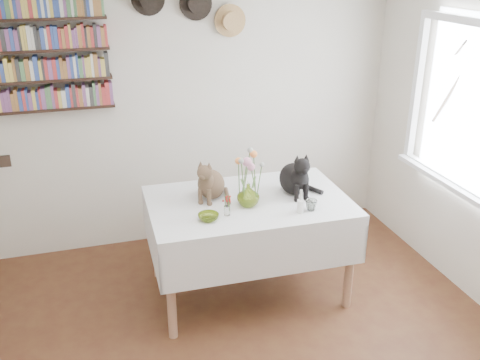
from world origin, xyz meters
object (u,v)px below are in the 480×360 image
object	(u,v)px
bookshelf_unit	(46,55)
dining_table	(248,223)
tabby_cat	(211,177)
black_cat	(294,171)
flower_vase	(248,195)

from	to	relation	value
bookshelf_unit	dining_table	bearing A→B (deg)	-36.47
tabby_cat	dining_table	bearing A→B (deg)	7.61
dining_table	bookshelf_unit	world-z (taller)	bookshelf_unit
dining_table	tabby_cat	distance (m)	0.48
tabby_cat	bookshelf_unit	world-z (taller)	bookshelf_unit
tabby_cat	black_cat	xyz separation A→B (m)	(0.65, -0.11, 0.02)
dining_table	bookshelf_unit	size ratio (longest dim) A/B	1.56
dining_table	bookshelf_unit	bearing A→B (deg)	143.53
black_cat	tabby_cat	bearing A→B (deg)	169.03
tabby_cat	bookshelf_unit	bearing A→B (deg)	177.27
black_cat	bookshelf_unit	world-z (taller)	bookshelf_unit
flower_vase	bookshelf_unit	distance (m)	1.99
tabby_cat	black_cat	bearing A→B (deg)	25.91
tabby_cat	black_cat	world-z (taller)	black_cat
black_cat	bookshelf_unit	distance (m)	2.20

